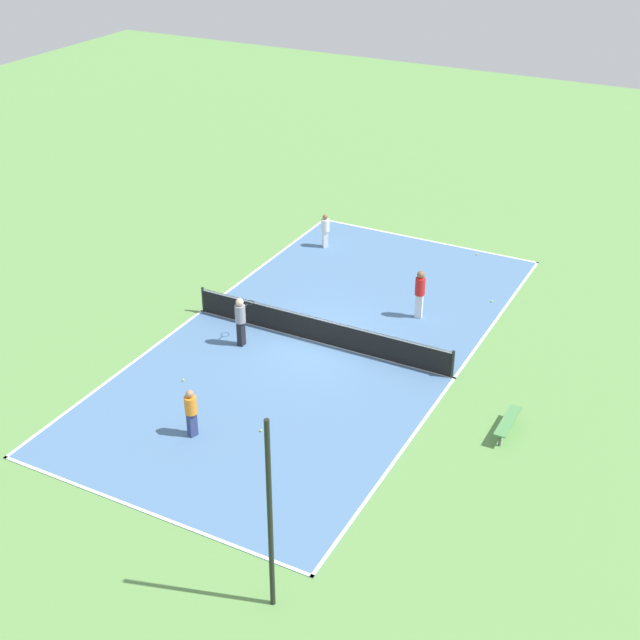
% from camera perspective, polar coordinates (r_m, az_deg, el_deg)
% --- Properties ---
extents(ground_plane, '(80.00, 80.00, 0.00)m').
position_cam_1_polar(ground_plane, '(30.74, -0.00, -1.47)').
color(ground_plane, '#60934C').
extents(court_surface, '(9.91, 19.68, 0.02)m').
position_cam_1_polar(court_surface, '(30.73, -0.00, -1.45)').
color(court_surface, '#4C729E').
rests_on(court_surface, ground_plane).
extents(tennis_net, '(9.71, 0.10, 0.99)m').
position_cam_1_polar(tennis_net, '(30.48, -0.00, -0.62)').
color(tennis_net, black).
rests_on(tennis_net, court_surface).
extents(bench, '(0.36, 1.70, 0.45)m').
position_cam_1_polar(bench, '(26.73, 11.94, -6.39)').
color(bench, '#4C8C4C').
rests_on(bench, ground_plane).
extents(player_center_orange, '(0.46, 0.46, 1.56)m').
position_cam_1_polar(player_center_orange, '(26.01, -8.26, -5.72)').
color(player_center_orange, navy).
rests_on(player_center_orange, court_surface).
extents(player_near_white, '(0.51, 0.51, 1.46)m').
position_cam_1_polar(player_near_white, '(37.48, 0.33, 5.86)').
color(player_near_white, white).
rests_on(player_near_white, court_surface).
extents(player_baseline_gray, '(0.38, 0.95, 1.79)m').
position_cam_1_polar(player_baseline_gray, '(30.19, -5.11, 0.12)').
color(player_baseline_gray, black).
rests_on(player_baseline_gray, court_surface).
extents(player_coach_red, '(0.41, 0.41, 1.85)m').
position_cam_1_polar(player_coach_red, '(31.98, 6.41, 1.87)').
color(player_coach_red, white).
rests_on(player_coach_red, court_surface).
extents(tennis_ball_near_net, '(0.07, 0.07, 0.07)m').
position_cam_1_polar(tennis_ball_near_net, '(33.91, 10.94, 1.19)').
color(tennis_ball_near_net, '#CCE033').
rests_on(tennis_ball_near_net, court_surface).
extents(tennis_ball_left_sideline, '(0.07, 0.07, 0.07)m').
position_cam_1_polar(tennis_ball_left_sideline, '(37.60, 10.01, 4.16)').
color(tennis_ball_left_sideline, '#CCE033').
rests_on(tennis_ball_left_sideline, court_surface).
extents(tennis_ball_midcourt, '(0.07, 0.07, 0.07)m').
position_cam_1_polar(tennis_ball_midcourt, '(28.96, -8.75, -3.81)').
color(tennis_ball_midcourt, '#CCE033').
rests_on(tennis_ball_midcourt, court_surface).
extents(tennis_ball_far_baseline, '(0.07, 0.07, 0.07)m').
position_cam_1_polar(tennis_ball_far_baseline, '(26.44, -3.80, -7.07)').
color(tennis_ball_far_baseline, '#CCE033').
rests_on(tennis_ball_far_baseline, court_surface).
extents(fence_post_back_left, '(0.12, 0.12, 5.15)m').
position_cam_1_polar(fence_post_back_left, '(19.68, -3.22, -12.50)').
color(fence_post_back_left, black).
rests_on(fence_post_back_left, ground_plane).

